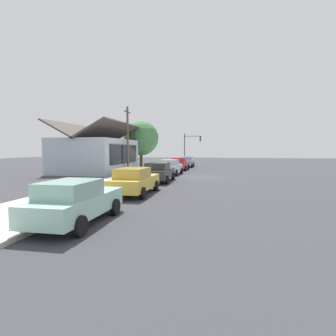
{
  "coord_description": "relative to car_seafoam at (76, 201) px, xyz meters",
  "views": [
    {
      "loc": [
        -26.16,
        -2.27,
        2.68
      ],
      "look_at": [
        0.21,
        2.81,
        0.82
      ],
      "focal_mm": 29.23,
      "sensor_mm": 36.0,
      "label": 1
    }
  ],
  "objects": [
    {
      "name": "car_charcoal",
      "position": [
        12.94,
        -0.09,
        0.0
      ],
      "size": [
        4.9,
        2.14,
        1.59
      ],
      "rotation": [
        0.0,
        0.0,
        0.01
      ],
      "color": "#2D3035",
      "rests_on": "ground"
    },
    {
      "name": "car_silver",
      "position": [
        19.14,
        0.07,
        -0.0
      ],
      "size": [
        4.43,
        2.18,
        1.59
      ],
      "rotation": [
        0.0,
        0.0,
        -0.06
      ],
      "color": "silver",
      "rests_on": "ground"
    },
    {
      "name": "car_skyblue",
      "position": [
        32.02,
        -0.04,
        0.0
      ],
      "size": [
        4.64,
        2.06,
        1.59
      ],
      "rotation": [
        0.0,
        0.0,
        0.0
      ],
      "color": "#8CB7E0",
      "rests_on": "ground"
    },
    {
      "name": "sidewalk_curb",
      "position": [
        17.3,
        2.8,
        -0.73
      ],
      "size": [
        60.0,
        4.2,
        0.16
      ],
      "primitive_type": "cube",
      "color": "beige",
      "rests_on": "ground"
    },
    {
      "name": "ground_plane",
      "position": [
        17.3,
        -2.8,
        -0.81
      ],
      "size": [
        120.0,
        120.0,
        0.0
      ],
      "primitive_type": "plane",
      "color": "#38383D"
    },
    {
      "name": "fire_hydrant_red",
      "position": [
        14.19,
        1.4,
        -0.32
      ],
      "size": [
        0.22,
        0.22,
        0.71
      ],
      "color": "red",
      "rests_on": "sidewalk_curb"
    },
    {
      "name": "car_cherry",
      "position": [
        25.83,
        0.04,
        -0.0
      ],
      "size": [
        4.38,
        1.99,
        1.59
      ],
      "rotation": [
        0.0,
        0.0,
        -0.01
      ],
      "color": "red",
      "rests_on": "ground"
    },
    {
      "name": "traffic_light_main",
      "position": [
        36.08,
        -0.26,
        2.68
      ],
      "size": [
        0.37,
        2.79,
        5.2
      ],
      "color": "#383833",
      "rests_on": "ground"
    },
    {
      "name": "car_seafoam",
      "position": [
        0.0,
        0.0,
        0.0
      ],
      "size": [
        4.56,
        1.96,
        1.59
      ],
      "rotation": [
        0.0,
        0.0,
        -0.0
      ],
      "color": "#9ED1BC",
      "rests_on": "ground"
    },
    {
      "name": "shade_tree",
      "position": [
        29.03,
        6.18,
        3.45
      ],
      "size": [
        5.02,
        5.02,
        6.78
      ],
      "color": "brown",
      "rests_on": "ground"
    },
    {
      "name": "car_mustard",
      "position": [
        6.48,
        -0.11,
        0.0
      ],
      "size": [
        4.85,
        2.04,
        1.59
      ],
      "rotation": [
        0.0,
        0.0,
        -0.01
      ],
      "color": "gold",
      "rests_on": "ground"
    },
    {
      "name": "storefront_building",
      "position": [
        21.12,
        9.19,
        1.24
      ],
      "size": [
        11.33,
        7.05,
        5.75
      ],
      "color": "#ADBCC6",
      "rests_on": "ground"
    },
    {
      "name": "utility_pole_wooden",
      "position": [
        21.1,
        5.4,
        3.11
      ],
      "size": [
        1.8,
        0.24,
        7.5
      ],
      "color": "brown",
      "rests_on": "ground"
    }
  ]
}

